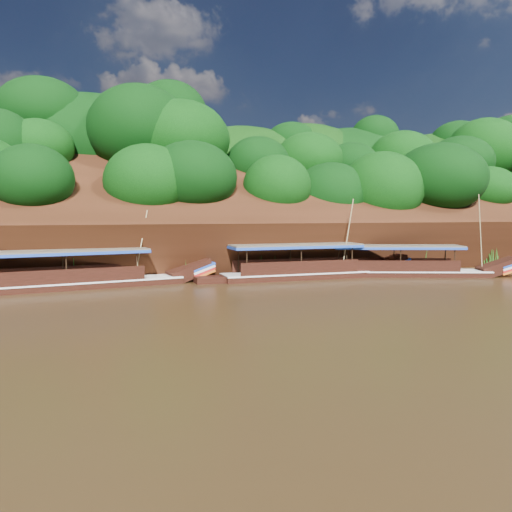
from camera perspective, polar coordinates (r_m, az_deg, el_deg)
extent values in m
plane|color=black|center=(26.12, 7.58, -4.89)|extent=(160.00, 160.00, 0.00)
cube|color=black|center=(40.71, -2.41, 3.61)|extent=(120.00, 16.12, 13.64)
cube|color=black|center=(50.57, -5.58, -0.12)|extent=(120.00, 24.00, 12.00)
ellipsoid|color=#0A3F0D|center=(38.45, -10.61, 3.46)|extent=(18.00, 8.00, 6.40)
ellipsoid|color=#0A3F0D|center=(47.69, -4.84, 10.65)|extent=(24.00, 11.00, 8.40)
ellipsoid|color=#0A3F0D|center=(51.65, 24.65, 3.34)|extent=(18.00, 8.00, 6.00)
ellipsoid|color=#0A3F0D|center=(64.14, 26.75, 8.32)|extent=(22.00, 10.00, 8.00)
cube|color=black|center=(36.75, 16.85, -2.21)|extent=(11.29, 5.65, 0.79)
cube|color=silver|center=(36.70, 16.87, -1.62)|extent=(11.31, 5.70, 0.09)
cube|color=black|center=(38.89, 25.92, -1.20)|extent=(3.00, 2.27, 1.54)
cube|color=#1B44B5|center=(39.17, 26.87, -0.80)|extent=(1.82, 1.89, 0.57)
cube|color=red|center=(39.20, 26.86, -1.24)|extent=(1.82, 1.89, 0.57)
cube|color=#4E4337|center=(36.36, 15.86, 1.11)|extent=(9.08, 5.09, 0.11)
cube|color=#1B44B5|center=(36.37, 15.86, 0.94)|extent=(9.08, 5.09, 0.16)
cylinder|color=tan|center=(37.71, 24.27, 2.45)|extent=(1.32, 0.83, 5.21)
cube|color=black|center=(34.11, 5.65, -2.56)|extent=(11.49, 2.19, 0.86)
cube|color=silver|center=(34.05, 5.66, -1.88)|extent=(11.49, 2.25, 0.10)
cube|color=black|center=(37.11, 14.81, -1.06)|extent=(2.73, 1.60, 1.62)
cube|color=#1B44B5|center=(37.47, 15.74, -0.58)|extent=(1.42, 1.65, 0.59)
cube|color=red|center=(37.51, 15.72, -1.07)|extent=(1.42, 1.65, 0.59)
cube|color=#4E4337|center=(33.60, 4.57, 1.28)|extent=(9.00, 2.48, 0.11)
cube|color=#1B44B5|center=(33.61, 4.57, 1.08)|extent=(9.00, 2.48, 0.17)
cylinder|color=tan|center=(34.61, 10.43, 2.35)|extent=(0.58, 0.57, 4.95)
cube|color=black|center=(31.40, -19.57, -3.48)|extent=(12.42, 3.75, 0.84)
cube|color=silver|center=(31.34, -19.59, -2.75)|extent=(12.43, 3.81, 0.09)
cube|color=black|center=(32.88, -7.59, -1.72)|extent=(3.07, 1.92, 1.65)
cube|color=#1B44B5|center=(33.10, -6.35, -1.18)|extent=(1.71, 1.79, 0.61)
cube|color=red|center=(33.14, -6.34, -1.72)|extent=(1.71, 1.79, 0.61)
cube|color=#4E4337|center=(31.08, -21.09, 0.55)|extent=(9.83, 3.68, 0.11)
cube|color=#1B44B5|center=(31.08, -21.08, 0.34)|extent=(9.83, 3.68, 0.17)
cylinder|color=tan|center=(31.63, -12.97, 1.41)|extent=(0.98, 0.99, 4.12)
cone|color=#256619|center=(32.76, -19.41, -1.47)|extent=(1.50, 1.50, 1.88)
cone|color=#256619|center=(33.26, -7.69, -1.63)|extent=(1.50, 1.50, 1.32)
cone|color=#256619|center=(34.60, 1.11, -1.05)|extent=(1.50, 1.50, 1.66)
cone|color=#256619|center=(38.63, 11.46, -0.30)|extent=(1.50, 1.50, 1.96)
cone|color=#256619|center=(41.29, 18.79, -0.31)|extent=(1.50, 1.50, 1.70)
cone|color=#256619|center=(45.56, 25.32, 0.05)|extent=(1.50, 1.50, 1.86)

